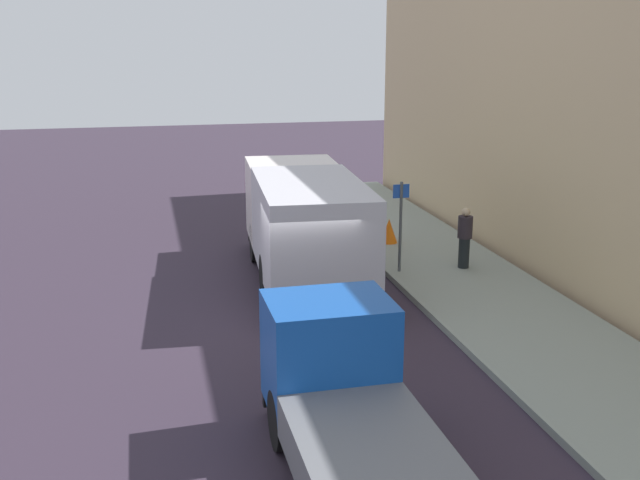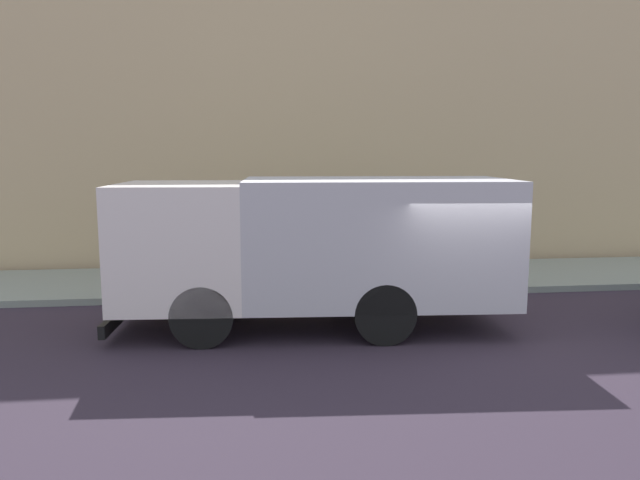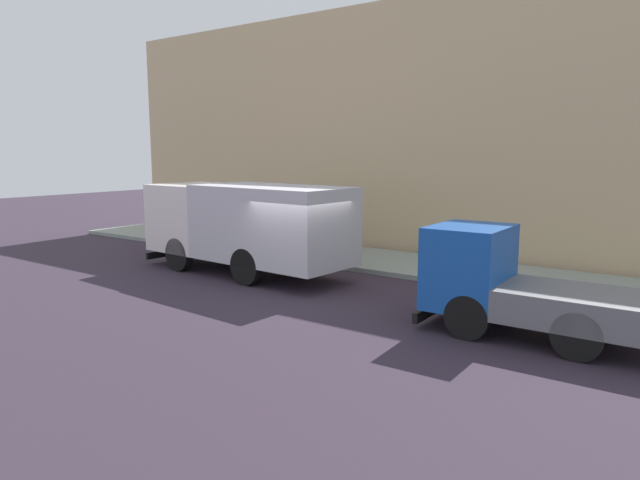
% 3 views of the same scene
% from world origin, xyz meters
% --- Properties ---
extents(ground, '(80.00, 80.00, 0.00)m').
position_xyz_m(ground, '(0.00, 0.00, 0.00)').
color(ground, '#312734').
extents(sidewalk, '(3.61, 30.00, 0.16)m').
position_xyz_m(sidewalk, '(4.81, 0.00, 0.08)').
color(sidewalk, gray).
rests_on(sidewalk, ground).
extents(building_facade, '(0.50, 30.00, 9.43)m').
position_xyz_m(building_facade, '(7.11, 0.00, 4.71)').
color(building_facade, '#CFB283').
rests_on(building_facade, ground).
extents(large_utility_truck, '(2.95, 7.57, 2.86)m').
position_xyz_m(large_utility_truck, '(0.79, 2.71, 1.65)').
color(large_utility_truck, white).
rests_on(large_utility_truck, ground).
extents(small_flatbed_truck, '(2.00, 5.02, 2.28)m').
position_xyz_m(small_flatbed_truck, '(-0.46, -6.24, 1.06)').
color(small_flatbed_truck, '#154BA6').
rests_on(small_flatbed_truck, ground).
extents(pedestrian_walking, '(0.51, 0.51, 1.66)m').
position_xyz_m(pedestrian_walking, '(5.16, 2.40, 1.02)').
color(pedestrian_walking, black).
rests_on(pedestrian_walking, sidewalk).
extents(traffic_cone_orange, '(0.52, 0.52, 0.74)m').
position_xyz_m(traffic_cone_orange, '(3.98, 5.33, 0.53)').
color(traffic_cone_orange, orange).
rests_on(traffic_cone_orange, sidewalk).
extents(street_sign_post, '(0.44, 0.08, 2.43)m').
position_xyz_m(street_sign_post, '(3.35, 2.47, 1.60)').
color(street_sign_post, '#4C5156').
rests_on(street_sign_post, sidewalk).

